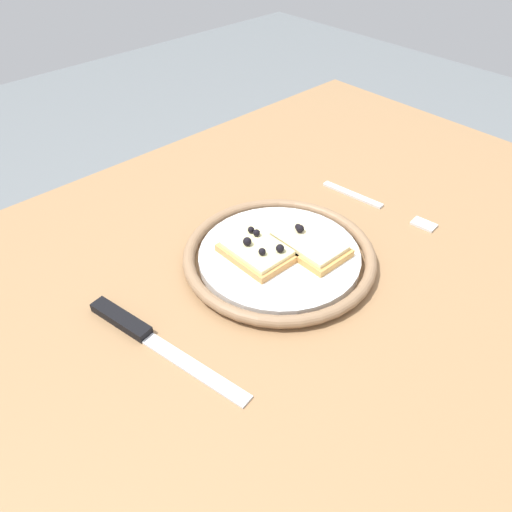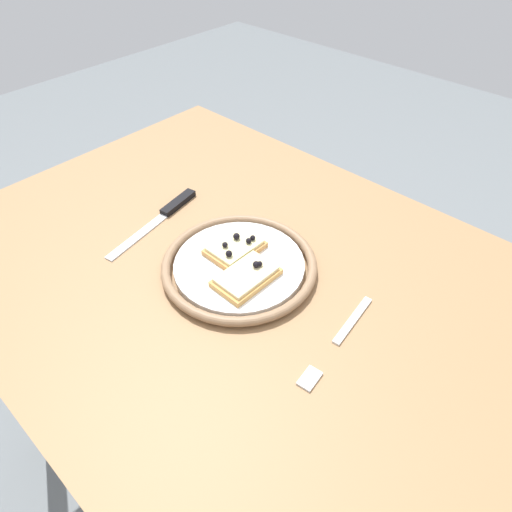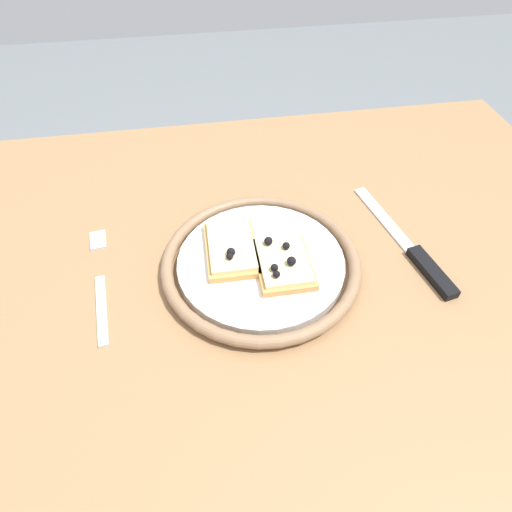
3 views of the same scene
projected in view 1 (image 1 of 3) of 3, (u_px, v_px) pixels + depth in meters
ground_plane at (275, 503)px, 1.22m from camera, size 6.00×6.00×0.00m
dining_table at (286, 300)px, 0.79m from camera, size 1.13×0.79×0.76m
plate at (277, 255)px, 0.72m from camera, size 0.27×0.27×0.02m
pizza_slice_near at (257, 251)px, 0.70m from camera, size 0.07×0.10×0.03m
pizza_slice_far at (309, 244)px, 0.71m from camera, size 0.07×0.11×0.03m
knife at (140, 332)px, 0.62m from camera, size 0.06×0.24×0.01m
fork at (378, 205)px, 0.83m from camera, size 0.04×0.20×0.00m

